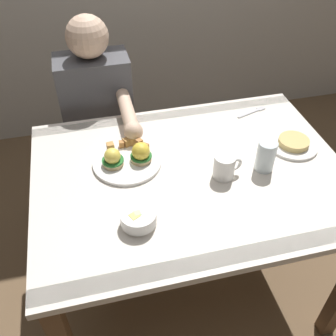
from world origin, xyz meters
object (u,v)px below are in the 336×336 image
Objects in this scene: fork at (253,112)px; side_plate at (293,144)px; diner_person at (99,116)px; eggs_benedict_plate at (128,158)px; water_glass_near at (265,158)px; dining_table at (190,192)px; fruit_bowl at (139,219)px; coffee_mug at (225,166)px.

fork is 0.76× the size of side_plate.
diner_person is (-0.75, 0.55, -0.10)m from side_plate.
eggs_benedict_plate is 2.17× the size of water_glass_near.
water_glass_near is at bearing -107.33° from fork.
fruit_bowl reaches higher than dining_table.
water_glass_near is at bearing -48.32° from diner_person.
fruit_bowl is 1.08× the size of coffee_mug.
fruit_bowl is (-0.24, -0.21, 0.14)m from dining_table.
water_glass_near is at bearing -17.24° from eggs_benedict_plate.
coffee_mug is 0.56× the size of side_plate.
diner_person reaches higher than side_plate.
fork is at bearing 19.33° from eggs_benedict_plate.
coffee_mug is 0.36m from side_plate.
coffee_mug is 0.78m from diner_person.
water_glass_near is at bearing 1.58° from coffee_mug.
fork is at bearing 39.86° from dining_table.
fruit_bowl is 0.74m from side_plate.
water_glass_near is at bearing -150.84° from side_plate.
diner_person reaches higher than coffee_mug.
water_glass_near reaches higher than dining_table.
side_plate is at bearing 16.80° from coffee_mug.
dining_table is at bearing -63.59° from diner_person.
diner_person reaches higher than eggs_benedict_plate.
coffee_mug reaches higher than eggs_benedict_plate.
fruit_bowl is 0.60× the size of side_plate.
diner_person is at bearing 122.30° from coffee_mug.
dining_table is 0.47m from side_plate.
eggs_benedict_plate is at bearing 87.06° from fruit_bowl.
diner_person is (-0.30, 0.60, 0.02)m from dining_table.
eggs_benedict_plate is 0.51m from diner_person.
dining_table is 9.62× the size of water_glass_near.
dining_table is 0.28m from eggs_benedict_plate.
eggs_benedict_plate is 0.38m from coffee_mug.
coffee_mug is at bearing -178.42° from water_glass_near.
eggs_benedict_plate is 0.66m from fork.
fork is at bearing 72.67° from water_glass_near.
diner_person is at bearing 116.41° from dining_table.
fruit_bowl is 0.11× the size of diner_person.
water_glass_near reaches higher than coffee_mug.
eggs_benedict_plate is 1.35× the size of side_plate.
fork is 0.75m from diner_person.
fruit_bowl reaches higher than fork.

